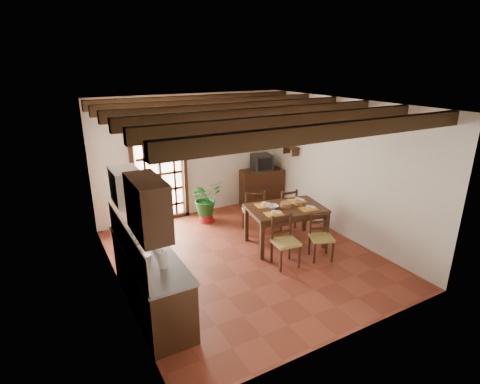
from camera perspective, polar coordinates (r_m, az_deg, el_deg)
ground_plane at (r=7.10m, az=0.87°, el=-9.87°), size 5.00×5.00×0.00m
room_shell at (r=6.42m, az=0.96°, el=4.44°), size 4.52×5.02×2.81m
ceiling_beams at (r=6.25m, az=1.00°, el=12.21°), size 4.50×4.34×0.20m
french_door at (r=8.46m, az=-12.16°, el=3.20°), size 1.26×0.11×2.32m
kitchen_counter at (r=5.74m, az=-13.53°, el=-12.64°), size 0.64×2.25×1.38m
upper_cabinet at (r=4.50m, az=-13.87°, el=-2.29°), size 0.35×0.80×0.70m
range_hood at (r=5.69m, az=-16.98°, el=0.77°), size 0.38×0.60×0.54m
counter_items at (r=5.59m, az=-14.18°, el=-7.95°), size 0.50×1.43×0.25m
dining_table at (r=7.34m, az=6.96°, el=-3.04°), size 1.58×1.16×0.79m
chair_near_left at (r=6.76m, az=6.86°, el=-8.83°), size 0.47×0.45×0.92m
chair_near_right at (r=7.10m, az=12.20°, el=-7.90°), size 0.51×0.50×0.85m
chair_far_left at (r=7.97m, az=2.11°, el=-4.05°), size 0.56×0.55×0.96m
chair_far_right at (r=8.26m, az=6.82°, el=-3.47°), size 0.44×0.42×0.90m
table_setting at (r=7.28m, az=7.02°, el=-1.82°), size 1.06×0.71×0.10m
table_bowl at (r=7.23m, az=4.98°, el=-2.23°), size 0.22×0.22×0.05m
sideboard at (r=9.49m, az=3.25°, el=0.79°), size 1.14×0.66×0.91m
crt_tv at (r=9.30m, az=3.34°, el=4.55°), size 0.52×0.48×0.39m
fuse_box at (r=9.26m, az=1.34°, el=8.65°), size 0.25×0.03×0.32m
plant_pot at (r=8.58m, az=-5.15°, el=-3.78°), size 0.38×0.38×0.23m
potted_plant at (r=8.41m, az=-5.24°, el=-0.89°), size 2.12×1.93×2.03m
wall_shelf at (r=8.94m, az=7.78°, el=6.52°), size 0.20×0.42×0.20m
shelf_vase at (r=8.91m, az=7.82°, el=7.39°), size 0.15×0.15×0.15m
shelf_flowers at (r=8.87m, az=7.88°, el=8.71°), size 0.14×0.14×0.36m
framed_picture at (r=8.88m, az=8.37°, el=9.96°), size 0.03×0.32×0.32m
pendant_lamp at (r=7.02m, az=6.94°, el=7.80°), size 0.36×0.36×0.84m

